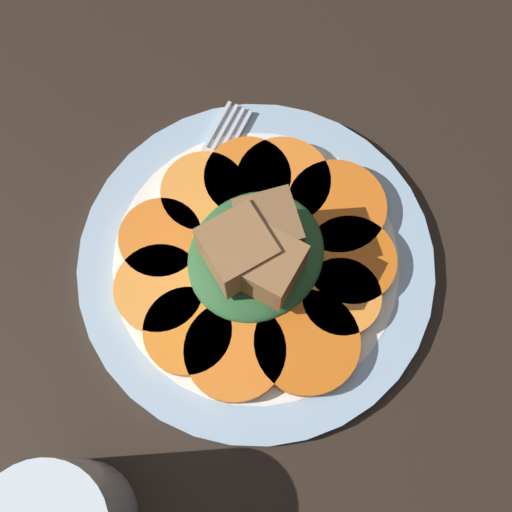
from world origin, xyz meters
TOP-DOWN VIEW (x-y plane):
  - table_slab at (0.00, 0.00)cm, footprint 120.00×120.00cm
  - plate at (0.00, 0.00)cm, footprint 28.49×28.49cm
  - carrot_slice_0 at (6.83, -3.92)cm, footprint 7.00×7.00cm
  - carrot_slice_1 at (7.82, -0.16)cm, footprint 6.74×6.74cm
  - carrot_slice_2 at (6.58, 3.67)cm, footprint 7.66×7.66cm
  - carrot_slice_3 at (2.55, 7.31)cm, footprint 8.01×8.01cm
  - carrot_slice_4 at (-1.85, 7.06)cm, footprint 6.14×6.14cm
  - carrot_slice_5 at (-4.63, 5.73)cm, footprint 7.24×7.24cm
  - carrot_slice_6 at (-7.44, 2.07)cm, footprint 8.03×8.03cm
  - carrot_slice_7 at (-6.35, -2.61)cm, footprint 7.74×7.74cm
  - carrot_slice_8 at (-4.68, -5.01)cm, footprint 7.11×7.11cm
  - carrot_slice_9 at (-1.38, -6.83)cm, footprint 6.97×6.97cm
  - carrot_slice_10 at (3.79, -6.69)cm, footprint 6.62×6.62cm
  - center_pile at (0.20, 0.18)cm, footprint 11.26×10.14cm
  - fork at (-1.09, -7.69)cm, footprint 18.12×6.62cm

SIDE VIEW (x-z plane):
  - table_slab at x=0.00cm, z-range 0.00..2.00cm
  - plate at x=0.00cm, z-range 1.99..3.04cm
  - fork at x=-1.09cm, z-range 3.10..3.50cm
  - carrot_slice_0 at x=6.83cm, z-range 3.10..4.29cm
  - carrot_slice_1 at x=7.82cm, z-range 3.10..4.29cm
  - carrot_slice_2 at x=6.58cm, z-range 3.10..4.29cm
  - carrot_slice_3 at x=2.55cm, z-range 3.10..4.29cm
  - carrot_slice_4 at x=-1.85cm, z-range 3.10..4.29cm
  - carrot_slice_5 at x=-4.63cm, z-range 3.10..4.29cm
  - carrot_slice_6 at x=-7.44cm, z-range 3.10..4.29cm
  - carrot_slice_7 at x=-6.35cm, z-range 3.10..4.29cm
  - carrot_slice_8 at x=-4.68cm, z-range 3.10..4.29cm
  - carrot_slice_9 at x=-1.38cm, z-range 3.10..4.29cm
  - carrot_slice_10 at x=3.79cm, z-range 3.10..4.29cm
  - center_pile at x=0.20cm, z-range 2.44..9.28cm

